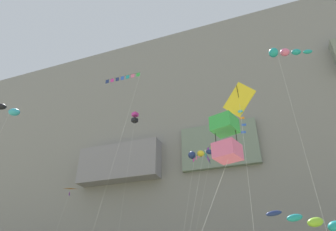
{
  "coord_description": "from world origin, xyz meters",
  "views": [
    {
      "loc": [
        8.05,
        -3.54,
        2.69
      ],
      "look_at": [
        -0.0,
        18.47,
        16.2
      ],
      "focal_mm": 31.54,
      "sensor_mm": 36.0,
      "label": 1
    }
  ],
  "objects_px": {
    "kite_windsock_mid_center": "(284,53)",
    "kite_banner_far_left": "(202,157)",
    "kite_banner_low_left": "(205,168)",
    "kite_diamond_high_left": "(239,102)",
    "kite_windsock_low_right": "(200,154)",
    "kite_box_far_right": "(226,138)",
    "kite_delta_mid_left": "(68,193)",
    "kite_windsock_high_right": "(2,107)",
    "kite_banner_upper_left": "(121,87)",
    "kite_windsock_near_cliff": "(317,223)",
    "kite_box_mid_right": "(135,118)"
  },
  "relations": [
    {
      "from": "kite_diamond_high_left",
      "to": "kite_banner_far_left",
      "type": "height_order",
      "value": "kite_banner_far_left"
    },
    {
      "from": "kite_box_mid_right",
      "to": "kite_delta_mid_left",
      "type": "relative_size",
      "value": 1.83
    },
    {
      "from": "kite_windsock_mid_center",
      "to": "kite_box_far_right",
      "type": "xyz_separation_m",
      "value": [
        -4.25,
        -8.76,
        -10.99
      ]
    },
    {
      "from": "kite_box_far_right",
      "to": "kite_banner_far_left",
      "type": "bearing_deg",
      "value": 105.1
    },
    {
      "from": "kite_windsock_low_right",
      "to": "kite_windsock_near_cliff",
      "type": "bearing_deg",
      "value": -38.14
    },
    {
      "from": "kite_banner_far_left",
      "to": "kite_box_mid_right",
      "type": "bearing_deg",
      "value": -158.66
    },
    {
      "from": "kite_windsock_near_cliff",
      "to": "kite_banner_upper_left",
      "type": "bearing_deg",
      "value": -178.89
    },
    {
      "from": "kite_banner_upper_left",
      "to": "kite_delta_mid_left",
      "type": "height_order",
      "value": "kite_banner_upper_left"
    },
    {
      "from": "kite_windsock_high_right",
      "to": "kite_diamond_high_left",
      "type": "bearing_deg",
      "value": -10.79
    },
    {
      "from": "kite_diamond_high_left",
      "to": "kite_banner_far_left",
      "type": "distance_m",
      "value": 27.6
    },
    {
      "from": "kite_windsock_near_cliff",
      "to": "kite_delta_mid_left",
      "type": "relative_size",
      "value": 0.46
    },
    {
      "from": "kite_windsock_low_right",
      "to": "kite_delta_mid_left",
      "type": "distance_m",
      "value": 23.7
    },
    {
      "from": "kite_windsock_high_right",
      "to": "kite_banner_upper_left",
      "type": "bearing_deg",
      "value": -1.23
    },
    {
      "from": "kite_banner_low_left",
      "to": "kite_box_mid_right",
      "type": "distance_m",
      "value": 21.83
    },
    {
      "from": "kite_banner_low_left",
      "to": "kite_windsock_low_right",
      "type": "xyz_separation_m",
      "value": [
        -0.8,
        1.5,
        2.2
      ]
    },
    {
      "from": "kite_banner_far_left",
      "to": "kite_delta_mid_left",
      "type": "height_order",
      "value": "kite_banner_far_left"
    },
    {
      "from": "kite_banner_low_left",
      "to": "kite_delta_mid_left",
      "type": "distance_m",
      "value": 25.01
    },
    {
      "from": "kite_banner_far_left",
      "to": "kite_delta_mid_left",
      "type": "relative_size",
      "value": 1.38
    },
    {
      "from": "kite_windsock_mid_center",
      "to": "kite_banner_upper_left",
      "type": "bearing_deg",
      "value": 174.79
    },
    {
      "from": "kite_windsock_near_cliff",
      "to": "kite_diamond_high_left",
      "type": "bearing_deg",
      "value": -121.86
    },
    {
      "from": "kite_windsock_near_cliff",
      "to": "kite_windsock_low_right",
      "type": "bearing_deg",
      "value": 141.86
    },
    {
      "from": "kite_windsock_near_cliff",
      "to": "kite_windsock_low_right",
      "type": "height_order",
      "value": "kite_windsock_low_right"
    },
    {
      "from": "kite_banner_low_left",
      "to": "kite_diamond_high_left",
      "type": "relative_size",
      "value": 1.01
    },
    {
      "from": "kite_windsock_mid_center",
      "to": "kite_banner_low_left",
      "type": "height_order",
      "value": "kite_windsock_mid_center"
    },
    {
      "from": "kite_diamond_high_left",
      "to": "kite_delta_mid_left",
      "type": "xyz_separation_m",
      "value": [
        -28.44,
        20.04,
        1.8
      ]
    },
    {
      "from": "kite_diamond_high_left",
      "to": "kite_box_mid_right",
      "type": "relative_size",
      "value": 0.52
    },
    {
      "from": "kite_diamond_high_left",
      "to": "kite_windsock_high_right",
      "type": "relative_size",
      "value": 0.63
    },
    {
      "from": "kite_box_far_right",
      "to": "kite_box_mid_right",
      "type": "relative_size",
      "value": 0.33
    },
    {
      "from": "kite_box_far_right",
      "to": "kite_delta_mid_left",
      "type": "relative_size",
      "value": 0.61
    },
    {
      "from": "kite_windsock_mid_center",
      "to": "kite_banner_low_left",
      "type": "relative_size",
      "value": 1.36
    },
    {
      "from": "kite_windsock_high_right",
      "to": "kite_windsock_low_right",
      "type": "bearing_deg",
      "value": 17.25
    },
    {
      "from": "kite_windsock_low_right",
      "to": "kite_banner_far_left",
      "type": "distance_m",
      "value": 13.64
    },
    {
      "from": "kite_banner_low_left",
      "to": "kite_windsock_high_right",
      "type": "height_order",
      "value": "kite_windsock_high_right"
    },
    {
      "from": "kite_diamond_high_left",
      "to": "kite_banner_far_left",
      "type": "xyz_separation_m",
      "value": [
        -8.61,
        25.3,
        6.91
      ]
    },
    {
      "from": "kite_box_mid_right",
      "to": "kite_windsock_high_right",
      "type": "relative_size",
      "value": 1.21
    },
    {
      "from": "kite_windsock_mid_center",
      "to": "kite_windsock_high_right",
      "type": "distance_m",
      "value": 33.13
    },
    {
      "from": "kite_diamond_high_left",
      "to": "kite_banner_upper_left",
      "type": "distance_m",
      "value": 15.19
    },
    {
      "from": "kite_banner_upper_left",
      "to": "kite_banner_far_left",
      "type": "relative_size",
      "value": 1.07
    },
    {
      "from": "kite_banner_low_left",
      "to": "kite_box_mid_right",
      "type": "relative_size",
      "value": 0.52
    },
    {
      "from": "kite_box_mid_right",
      "to": "kite_banner_upper_left",
      "type": "bearing_deg",
      "value": -67.92
    },
    {
      "from": "kite_delta_mid_left",
      "to": "kite_windsock_high_right",
      "type": "bearing_deg",
      "value": -92.81
    },
    {
      "from": "kite_windsock_mid_center",
      "to": "kite_banner_far_left",
      "type": "bearing_deg",
      "value": 119.96
    },
    {
      "from": "kite_banner_low_left",
      "to": "kite_box_far_right",
      "type": "distance_m",
      "value": 17.61
    },
    {
      "from": "kite_windsock_mid_center",
      "to": "kite_box_mid_right",
      "type": "height_order",
      "value": "kite_box_mid_right"
    },
    {
      "from": "kite_windsock_near_cliff",
      "to": "kite_box_mid_right",
      "type": "distance_m",
      "value": 34.1
    },
    {
      "from": "kite_box_far_right",
      "to": "kite_windsock_near_cliff",
      "type": "bearing_deg",
      "value": 69.93
    },
    {
      "from": "kite_windsock_mid_center",
      "to": "kite_banner_low_left",
      "type": "distance_m",
      "value": 13.21
    },
    {
      "from": "kite_box_far_right",
      "to": "kite_banner_far_left",
      "type": "height_order",
      "value": "kite_banner_far_left"
    },
    {
      "from": "kite_banner_far_left",
      "to": "kite_banner_low_left",
      "type": "bearing_deg",
      "value": -75.86
    },
    {
      "from": "kite_banner_upper_left",
      "to": "kite_delta_mid_left",
      "type": "xyz_separation_m",
      "value": [
        -16.35,
        14.85,
        -5.8
      ]
    }
  ]
}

